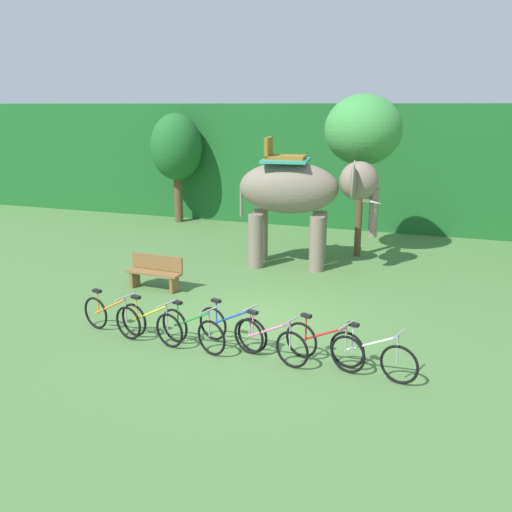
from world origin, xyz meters
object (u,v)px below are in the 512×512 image
at_px(elephant, 300,193).
at_px(bike_white, 372,355).
at_px(bike_orange, 111,316).
at_px(bike_green, 192,330).
at_px(tree_center, 176,148).
at_px(wooden_bench, 155,271).
at_px(bike_red, 324,345).
at_px(bike_blue, 232,328).
at_px(bike_pink, 270,341).
at_px(tree_right, 363,131).
at_px(bike_yellow, 151,324).

relative_size(elephant, bike_white, 2.57).
distance_m(bike_orange, bike_green, 1.92).
relative_size(tree_center, bike_green, 2.67).
bearing_deg(wooden_bench, bike_red, -29.33).
distance_m(elephant, bike_blue, 6.22).
distance_m(bike_green, bike_blue, 0.78).
bearing_deg(bike_pink, wooden_bench, 143.68).
distance_m(elephant, bike_white, 7.21).
relative_size(tree_right, elephant, 1.18).
height_order(bike_green, bike_pink, same).
bearing_deg(wooden_bench, bike_blue, -39.65).
bearing_deg(tree_center, bike_green, -61.86).
relative_size(tree_right, bike_yellow, 3.01).
bearing_deg(bike_pink, bike_blue, 158.02).
distance_m(bike_yellow, bike_green, 0.94).
relative_size(tree_center, elephant, 1.03).
bearing_deg(elephant, tree_right, 50.19).
xyz_separation_m(tree_right, bike_pink, (-0.35, -8.07, -3.53)).
bearing_deg(tree_center, bike_orange, -70.04).
bearing_deg(bike_green, bike_red, 3.22).
distance_m(tree_right, bike_orange, 9.54).
distance_m(bike_yellow, bike_red, 3.54).
relative_size(tree_center, wooden_bench, 2.87).
bearing_deg(bike_orange, wooden_bench, 101.52).
xyz_separation_m(bike_orange, bike_white, (5.43, -0.07, 0.00)).
bearing_deg(wooden_bench, tree_center, 112.87).
bearing_deg(bike_white, bike_green, -179.71).
bearing_deg(bike_orange, bike_green, -2.75).
bearing_deg(bike_orange, tree_center, 109.96).
bearing_deg(bike_yellow, tree_right, 70.23).
xyz_separation_m(tree_right, elephant, (-1.46, -1.76, -1.71)).
distance_m(bike_orange, wooden_bench, 2.99).
bearing_deg(tree_center, bike_pink, -55.77).
bearing_deg(bike_red, wooden_bench, 150.67).
distance_m(bike_orange, bike_white, 5.43).
height_order(elephant, bike_pink, elephant).
height_order(bike_yellow, bike_red, same).
height_order(elephant, bike_yellow, elephant).
bearing_deg(bike_red, bike_white, -8.10).
relative_size(tree_right, bike_orange, 3.00).
relative_size(tree_right, bike_green, 3.06).
height_order(tree_right, wooden_bench, tree_right).
bearing_deg(bike_red, elephant, 108.97).
distance_m(bike_green, bike_red, 2.61).
relative_size(elephant, bike_yellow, 2.54).
xyz_separation_m(bike_yellow, bike_red, (3.54, 0.12, 0.00)).
xyz_separation_m(bike_orange, bike_yellow, (0.98, -0.07, 0.00)).
bearing_deg(bike_white, elephant, 115.68).
bearing_deg(wooden_bench, bike_orange, -78.48).
bearing_deg(wooden_bench, bike_yellow, -62.24).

